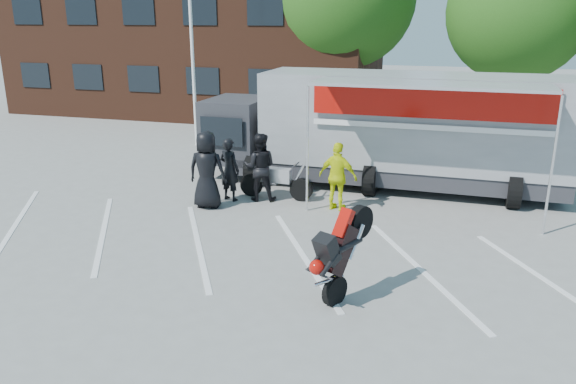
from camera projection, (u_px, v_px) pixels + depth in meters
The scene contains 12 objects.
ground at pixel (280, 275), 10.82m from camera, with size 100.00×100.00×0.00m, color gray.
parking_bay_lines at pixel (294, 254), 11.73m from camera, with size 18.00×5.00×0.01m, color white.
office_building at pixel (199, 42), 28.96m from camera, with size 18.00×8.00×7.00m, color #4D2718.
flagpole at pixel (197, 8), 20.16m from camera, with size 1.61×0.12×8.00m.
tree_mid at pixel (518, 12), 21.70m from camera, with size 5.44×5.44×7.68m.
transporter_truck at pixel (391, 187), 16.42m from camera, with size 10.25×4.94×3.26m, color #9B9FA4, non-canonical shape.
parked_motorcycle at pixel (276, 198), 15.38m from camera, with size 0.70×2.10×1.10m, color #BCBCC1, non-canonical shape.
stunt_bike_rider at pixel (354, 292), 10.14m from camera, with size 0.73×1.55×1.82m, color black, non-canonical shape.
spectator_leather_a at pixel (207, 170), 14.38m from camera, with size 0.98×0.64×2.01m, color black.
spectator_leather_b at pixel (229, 169), 15.00m from camera, with size 0.62×0.41×1.70m, color black.
spectator_leather_c at pixel (260, 167), 14.98m from camera, with size 0.89×0.70×1.84m, color black.
spectator_hivis at pixel (338, 177), 14.23m from camera, with size 1.03×0.43×1.76m, color #E1F00C.
Camera 1 is at (2.96, -9.39, 4.76)m, focal length 35.00 mm.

